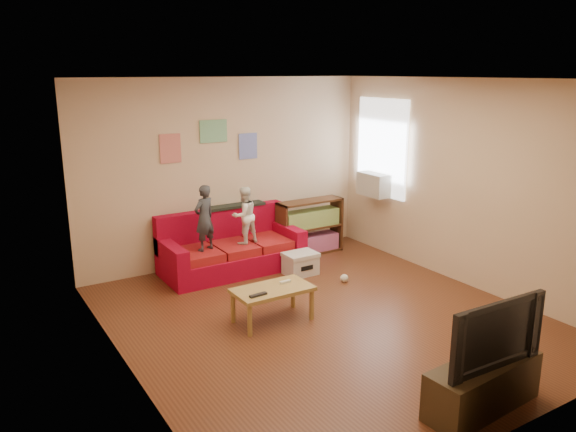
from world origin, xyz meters
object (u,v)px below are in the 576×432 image
bookshelf (310,230)px  sofa (230,250)px  television (488,331)px  child_a (204,218)px  coffee_table (273,293)px  tv_stand (483,386)px  child_b (244,215)px  file_box (300,263)px

bookshelf → sofa: bearing=-179.2°
television → child_a: bearing=101.8°
coffee_table → tv_stand: tv_stand is taller
child_a → television: (0.73, -4.06, -0.15)m
tv_stand → television: television is taller
child_a → child_b: size_ratio=1.11×
child_a → coffee_table: 1.72m
child_b → television: (0.13, -4.06, -0.10)m
bookshelf → file_box: 0.98m
coffee_table → file_box: (1.10, 1.11, -0.19)m
tv_stand → television: 0.51m
bookshelf → television: (-1.10, -4.24, 0.34)m
coffee_table → bookshelf: size_ratio=0.84×
coffee_table → tv_stand: 2.51m
file_box → child_a: bearing=156.1°
child_a → television: size_ratio=0.88×
sofa → coffee_table: 1.84m
child_b → coffee_table: size_ratio=0.90×
sofa → television: 4.26m
sofa → coffee_table: bearing=-101.1°
coffee_table → bookshelf: bearing=46.4°
sofa → tv_stand: 4.24m
television → child_b: bearing=93.5°
child_b → coffee_table: child_b is taller
child_a → bookshelf: 1.91m
bookshelf → tv_stand: bearing=-104.6°
coffee_table → child_a: bearing=93.5°
sofa → television: television is taller
coffee_table → tv_stand: bearing=-75.3°
sofa → television: bearing=-86.2°
sofa → child_b: 0.57m
child_b → file_box: bearing=129.6°
file_box → tv_stand: (-0.46, -3.53, 0.05)m
sofa → bookshelf: sofa is taller
child_b → television: bearing=83.1°
bookshelf → child_b: bearing=-171.4°
bookshelf → file_box: bookshelf is taller
child_b → tv_stand: bearing=83.1°
child_b → bookshelf: child_b is taller
child_b → file_box: 1.04m
sofa → bookshelf: 1.39m
file_box → coffee_table: bearing=-134.8°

